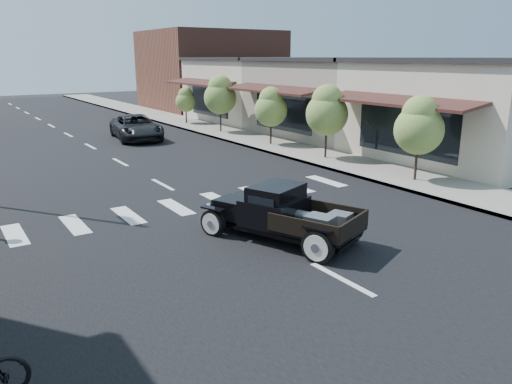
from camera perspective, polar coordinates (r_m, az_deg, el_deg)
ground at (r=13.45m, az=1.07°, el=-5.45°), size 120.00×120.00×0.00m
road at (r=26.80m, az=-17.27°, el=4.35°), size 14.00×80.00×0.02m
road_markings at (r=22.12m, az=-13.62°, el=2.39°), size 12.00×60.00×0.06m
sidewalk_right at (r=30.17m, az=-1.55°, el=6.30°), size 3.00×80.00×0.15m
storefront_near at (r=26.48m, az=23.97°, el=8.52°), size 10.00×9.00×4.50m
storefront_mid at (r=32.27m, az=10.40°, el=10.54°), size 10.00×9.00×4.50m
storefront_far at (r=39.29m, az=1.22°, el=11.57°), size 10.00×9.00×4.50m
far_building_right at (r=48.06m, az=-5.18°, el=13.67°), size 11.00×10.00×7.00m
small_tree_a at (r=19.96m, az=18.03°, el=5.69°), size 1.86×1.86×3.10m
small_tree_b at (r=23.57m, az=8.06°, el=7.84°), size 1.96×1.96×3.26m
small_tree_c at (r=27.14m, az=1.72°, el=8.60°), size 1.77×1.77×2.95m
small_tree_d at (r=31.84m, az=-4.10°, el=9.95°), size 2.03×2.03×3.38m
small_tree_e at (r=36.37m, az=-8.02°, el=9.72°), size 1.44×1.44×2.40m
hotrod_pickup at (r=13.20m, az=3.02°, el=-2.38°), size 3.56×4.85×1.52m
second_car at (r=30.41m, az=-13.54°, el=7.18°), size 3.06×5.42×1.43m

